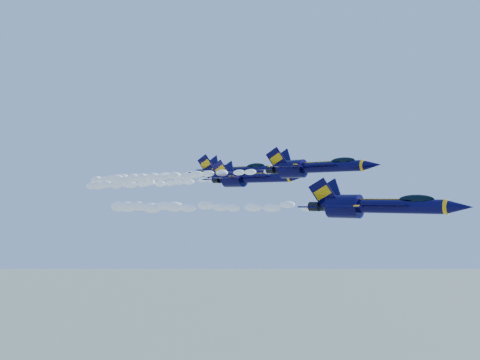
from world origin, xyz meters
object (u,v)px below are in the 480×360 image
Objects in this scene: jet_fourth at (234,171)px; jet_third at (251,178)px; jet_second at (314,167)px; jet_lead at (374,206)px.

jet_third is at bearing -41.14° from jet_fourth.
jet_second is 0.94× the size of jet_third.
jet_third is (-14.08, 5.41, -0.81)m from jet_second.
jet_third is at bearing 158.98° from jet_second.
jet_lead is 28.29m from jet_third.
jet_second is at bearing 146.81° from jet_lead.
jet_fourth is at bearing 149.06° from jet_second.
jet_lead is 1.04× the size of jet_second.
jet_third is (-25.02, 12.57, 4.03)m from jet_lead.
jet_third is 14.78m from jet_fourth.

